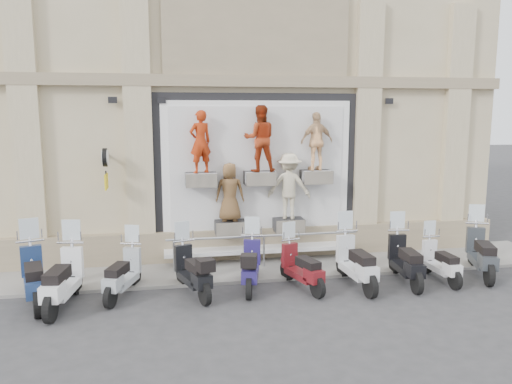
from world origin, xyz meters
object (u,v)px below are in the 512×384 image
at_px(scooter_a, 33,265).
at_px(scooter_d, 192,261).
at_px(guard_rail, 264,252).
at_px(scooter_i, 441,253).
at_px(scooter_g, 356,252).
at_px(scooter_b, 62,268).
at_px(scooter_f, 302,258).
at_px(scooter_c, 122,264).
at_px(scooter_h, 406,250).
at_px(scooter_j, 482,243).
at_px(scooter_e, 251,256).
at_px(clock_sign_bracket, 106,163).

xyz_separation_m(scooter_a, scooter_d, (3.34, -0.03, -0.09)).
height_order(guard_rail, scooter_i, scooter_i).
distance_m(scooter_a, scooter_g, 7.13).
distance_m(scooter_b, scooter_i, 8.65).
height_order(scooter_f, scooter_i, scooter_f).
height_order(scooter_a, scooter_c, scooter_a).
bearing_deg(scooter_c, scooter_h, 16.10).
bearing_deg(guard_rail, scooter_a, -164.69).
height_order(guard_rail, scooter_j, scooter_j).
xyz_separation_m(scooter_e, scooter_i, (4.60, -0.32, -0.10)).
bearing_deg(scooter_b, guard_rail, 28.62).
distance_m(scooter_a, scooter_e, 4.69).
height_order(scooter_c, scooter_d, scooter_d).
bearing_deg(scooter_g, scooter_j, -0.25).
relative_size(scooter_c, scooter_e, 0.95).
bearing_deg(scooter_j, scooter_i, -152.36).
bearing_deg(scooter_e, guard_rail, 79.37).
relative_size(scooter_b, scooter_g, 1.03).
bearing_deg(guard_rail, scooter_f, -69.46).
distance_m(scooter_d, scooter_e, 1.36).
height_order(scooter_f, scooter_g, scooter_g).
bearing_deg(scooter_c, guard_rail, 39.62).
xyz_separation_m(scooter_e, scooter_h, (3.69, -0.31, 0.03)).
bearing_deg(scooter_a, guard_rail, -0.91).
distance_m(clock_sign_bracket, scooter_c, 2.75).
bearing_deg(scooter_c, scooter_a, -157.00).
xyz_separation_m(scooter_b, scooter_j, (9.85, 0.26, -0.02)).
relative_size(scooter_d, scooter_j, 0.92).
bearing_deg(scooter_a, scooter_j, -16.35).
height_order(scooter_c, scooter_j, scooter_j).
height_order(scooter_g, scooter_j, scooter_j).
bearing_deg(scooter_e, scooter_f, 1.07).
bearing_deg(scooter_c, scooter_i, 16.40).
relative_size(guard_rail, scooter_d, 2.64).
height_order(scooter_e, scooter_i, scooter_e).
bearing_deg(guard_rail, scooter_b, -159.55).
distance_m(scooter_a, scooter_c, 1.83).
bearing_deg(clock_sign_bracket, scooter_j, -11.95).
bearing_deg(guard_rail, scooter_g, -41.28).
bearing_deg(scooter_e, clock_sign_bracket, 164.93).
distance_m(scooter_a, scooter_f, 5.85).
distance_m(clock_sign_bracket, scooter_h, 7.59).
relative_size(scooter_c, scooter_f, 1.02).
bearing_deg(scooter_j, scooter_e, -161.56).
xyz_separation_m(scooter_a, scooter_i, (9.30, -0.18, -0.18)).
distance_m(guard_rail, scooter_f, 1.68).
height_order(scooter_g, scooter_i, scooter_g).
bearing_deg(scooter_b, scooter_h, 8.93).
bearing_deg(scooter_i, clock_sign_bracket, 163.60).
height_order(clock_sign_bracket, scooter_h, clock_sign_bracket).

